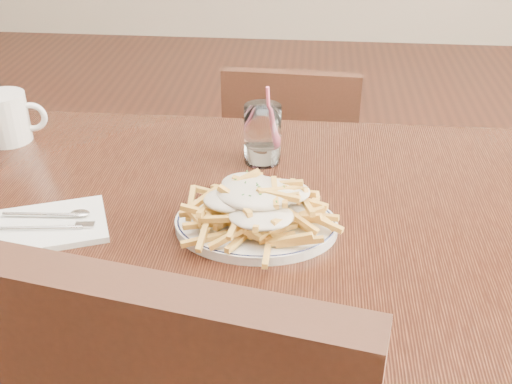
# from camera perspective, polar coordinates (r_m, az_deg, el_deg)

# --- Properties ---
(table) EXTENTS (1.20, 0.80, 0.75)m
(table) POSITION_cam_1_polar(r_m,az_deg,el_deg) (1.13, -2.37, -5.24)
(table) COLOR black
(table) RESTS_ON ground
(chair_far) EXTENTS (0.38, 0.38, 0.78)m
(chair_far) POSITION_cam_1_polar(r_m,az_deg,el_deg) (1.87, 3.12, 1.74)
(chair_far) COLOR black
(chair_far) RESTS_ON ground
(fries_plate) EXTENTS (0.30, 0.27, 0.02)m
(fries_plate) POSITION_cam_1_polar(r_m,az_deg,el_deg) (1.04, -0.00, -2.89)
(fries_plate) COLOR silver
(fries_plate) RESTS_ON table
(loaded_fries) EXTENTS (0.28, 0.24, 0.07)m
(loaded_fries) POSITION_cam_1_polar(r_m,az_deg,el_deg) (1.02, -0.00, -0.69)
(loaded_fries) COLOR gold
(loaded_fries) RESTS_ON fries_plate
(napkin) EXTENTS (0.25, 0.21, 0.01)m
(napkin) POSITION_cam_1_polar(r_m,az_deg,el_deg) (1.10, -18.65, -3.01)
(napkin) COLOR silver
(napkin) RESTS_ON table
(cutlery) EXTENTS (0.17, 0.07, 0.01)m
(cutlery) POSITION_cam_1_polar(r_m,az_deg,el_deg) (1.10, -18.64, -2.52)
(cutlery) COLOR silver
(cutlery) RESTS_ON napkin
(water_glass) EXTENTS (0.07, 0.07, 0.16)m
(water_glass) POSITION_cam_1_polar(r_m,az_deg,el_deg) (1.24, 0.59, 4.87)
(water_glass) COLOR white
(water_glass) RESTS_ON table
(coffee_mug) EXTENTS (0.13, 0.09, 0.10)m
(coffee_mug) POSITION_cam_1_polar(r_m,az_deg,el_deg) (1.42, -21.25, 6.18)
(coffee_mug) COLOR silver
(coffee_mug) RESTS_ON table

